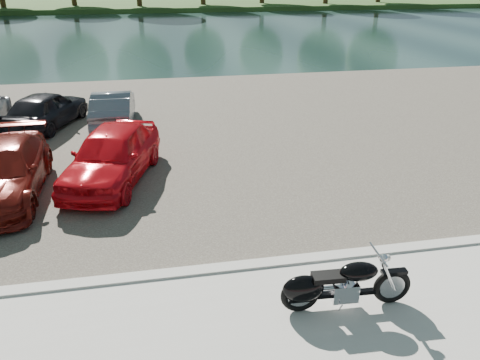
% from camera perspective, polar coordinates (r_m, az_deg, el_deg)
% --- Properties ---
extents(ground, '(200.00, 200.00, 0.00)m').
position_cam_1_polar(ground, '(8.16, 7.55, -18.43)').
color(ground, '#595447').
rests_on(ground, ground).
extents(kerb, '(60.00, 0.30, 0.14)m').
position_cam_1_polar(kerb, '(9.60, 3.92, -10.19)').
color(kerb, '#BAB8AF').
rests_on(kerb, ground).
extents(parking_lot, '(60.00, 18.00, 0.04)m').
position_cam_1_polar(parking_lot, '(17.63, -3.33, 6.28)').
color(parking_lot, '#3D3731').
rests_on(parking_lot, ground).
extents(river, '(120.00, 40.00, 0.00)m').
position_cam_1_polar(river, '(46.00, -8.36, 17.39)').
color(river, '#1B312F').
rests_on(river, ground).
extents(far_bank, '(120.00, 24.00, 0.60)m').
position_cam_1_polar(far_bank, '(77.82, -9.71, 20.37)').
color(far_bank, '#254719').
rests_on(far_bank, ground).
extents(motorcycle, '(2.33, 0.75, 1.05)m').
position_cam_1_polar(motorcycle, '(8.36, 11.47, -12.51)').
color(motorcycle, black).
rests_on(motorcycle, promenade).
extents(car_3, '(2.07, 4.78, 1.37)m').
position_cam_1_polar(car_3, '(13.51, -26.90, 0.91)').
color(car_3, '#5C120D').
rests_on(car_3, parking_lot).
extents(car_4, '(3.00, 4.83, 1.53)m').
position_cam_1_polar(car_4, '(13.41, -15.34, 2.99)').
color(car_4, red).
rests_on(car_4, parking_lot).
extents(car_8, '(2.92, 4.35, 1.38)m').
position_cam_1_polar(car_8, '(18.94, -22.59, 7.97)').
color(car_8, black).
rests_on(car_8, parking_lot).
extents(car_9, '(1.46, 4.06, 1.33)m').
position_cam_1_polar(car_9, '(18.35, -15.17, 8.44)').
color(car_9, slate).
rests_on(car_9, parking_lot).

